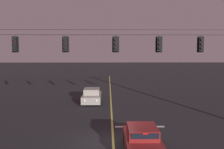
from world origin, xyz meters
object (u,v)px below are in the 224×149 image
at_px(traffic_light_leftmost, 15,44).
at_px(car_waiting_near_lane, 142,140).
at_px(traffic_light_left_inner, 65,44).
at_px(traffic_light_centre, 116,44).
at_px(car_oncoming_lead, 92,96).
at_px(traffic_light_right_inner, 159,44).
at_px(traffic_light_rightmost, 201,44).

xyz_separation_m(traffic_light_leftmost, car_waiting_near_lane, (8.22, -5.52, -5.03)).
bearing_deg(traffic_light_left_inner, car_waiting_near_lane, -49.45).
bearing_deg(traffic_light_centre, car_oncoming_lead, 104.20).
distance_m(traffic_light_right_inner, car_waiting_near_lane, 7.68).
xyz_separation_m(traffic_light_centre, car_oncoming_lead, (-2.14, 8.47, -5.03)).
bearing_deg(traffic_light_leftmost, traffic_light_rightmost, 0.00).
relative_size(traffic_light_rightmost, car_oncoming_lead, 0.28).
distance_m(traffic_light_right_inner, car_oncoming_lead, 11.12).
distance_m(traffic_light_centre, traffic_light_rightmost, 5.95).
distance_m(traffic_light_rightmost, car_waiting_near_lane, 8.83).
xyz_separation_m(traffic_light_left_inner, traffic_light_right_inner, (6.52, 0.00, 0.00)).
relative_size(traffic_light_leftmost, car_waiting_near_lane, 0.28).
bearing_deg(traffic_light_left_inner, traffic_light_rightmost, 0.00).
relative_size(traffic_light_leftmost, car_oncoming_lead, 0.28).
bearing_deg(traffic_light_left_inner, traffic_light_leftmost, 180.00).
bearing_deg(traffic_light_centre, traffic_light_rightmost, 0.00).
xyz_separation_m(traffic_light_leftmost, traffic_light_rightmost, (12.93, 0.00, 0.00)).
bearing_deg(traffic_light_leftmost, traffic_light_centre, 0.00).
relative_size(car_waiting_near_lane, car_oncoming_lead, 0.98).
xyz_separation_m(traffic_light_leftmost, traffic_light_centre, (6.98, 0.00, 0.00)).
bearing_deg(traffic_light_right_inner, traffic_light_rightmost, 0.00).
bearing_deg(car_oncoming_lead, traffic_light_leftmost, -119.72).
height_order(traffic_light_leftmost, traffic_light_rightmost, same).
xyz_separation_m(traffic_light_centre, traffic_light_rightmost, (5.95, 0.00, 0.00)).
bearing_deg(traffic_light_rightmost, car_oncoming_lead, 133.68).
xyz_separation_m(traffic_light_right_inner, traffic_light_rightmost, (2.92, 0.00, 0.00)).
height_order(traffic_light_centre, traffic_light_rightmost, same).
bearing_deg(traffic_light_left_inner, traffic_light_right_inner, 0.00).
height_order(traffic_light_leftmost, car_oncoming_lead, traffic_light_leftmost).
xyz_separation_m(traffic_light_left_inner, car_waiting_near_lane, (4.73, -5.52, -5.03)).
distance_m(traffic_light_leftmost, car_waiting_near_lane, 11.10).
height_order(traffic_light_leftmost, traffic_light_centre, same).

